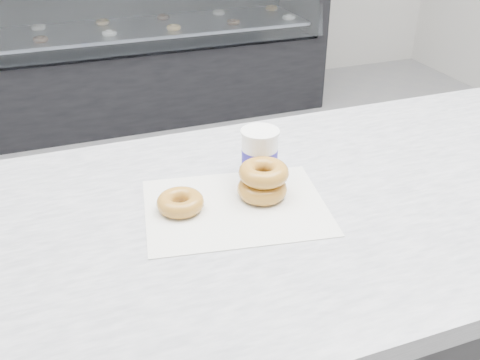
% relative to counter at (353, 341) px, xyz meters
% --- Properties ---
extents(ground, '(5.00, 5.00, 0.00)m').
position_rel_counter_xyz_m(ground, '(0.00, 0.60, -0.45)').
color(ground, gray).
rests_on(ground, ground).
extents(counter, '(3.06, 0.76, 0.90)m').
position_rel_counter_xyz_m(counter, '(0.00, 0.00, 0.00)').
color(counter, '#333335').
rests_on(counter, ground).
extents(display_case, '(2.40, 0.74, 1.25)m').
position_rel_counter_xyz_m(display_case, '(0.00, 2.72, 0.04)').
color(display_case, black).
rests_on(display_case, ground).
extents(wax_paper, '(0.38, 0.31, 0.00)m').
position_rel_counter_xyz_m(wax_paper, '(-0.30, 0.02, 0.45)').
color(wax_paper, silver).
rests_on(wax_paper, counter).
extents(donut_single, '(0.12, 0.12, 0.03)m').
position_rel_counter_xyz_m(donut_single, '(-0.40, 0.04, 0.47)').
color(donut_single, gold).
rests_on(donut_single, wax_paper).
extents(donut_stack, '(0.14, 0.14, 0.07)m').
position_rel_counter_xyz_m(donut_stack, '(-0.24, 0.04, 0.48)').
color(donut_stack, gold).
rests_on(donut_stack, wax_paper).
extents(coffee_cup, '(0.08, 0.08, 0.11)m').
position_rel_counter_xyz_m(coffee_cup, '(-0.21, 0.11, 0.50)').
color(coffee_cup, white).
rests_on(coffee_cup, counter).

